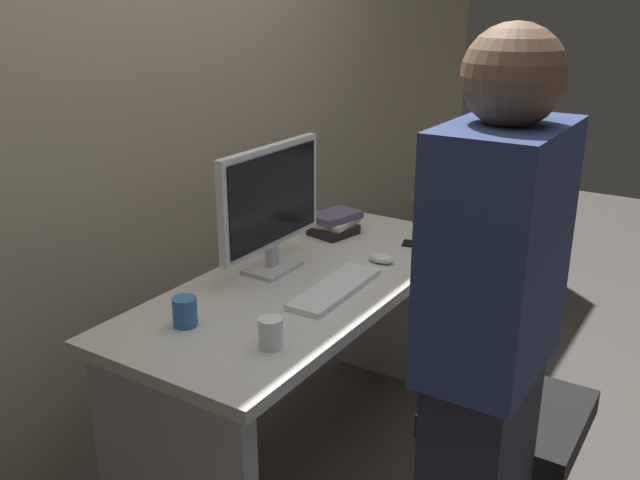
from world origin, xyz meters
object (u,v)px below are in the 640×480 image
Objects in this scene: keyboard at (335,289)px; cup_near_keyboard at (270,333)px; monitor at (271,202)px; mouse at (381,258)px; cell_phone at (421,244)px; person_at_desk at (486,368)px; cup_by_monitor at (185,312)px; book_stack at (334,223)px; desk at (308,334)px; office_chair at (491,417)px.

keyboard is 4.78× the size of cup_near_keyboard.
monitor is 0.47m from mouse.
cell_phone is (0.52, -0.34, -0.25)m from monitor.
cup_near_keyboard is (-0.47, -0.34, -0.21)m from monitor.
person_at_desk is at bearing -137.04° from mouse.
cell_phone is (1.02, -0.31, -0.04)m from cup_by_monitor.
mouse is at bearing -120.49° from book_stack.
cup_by_monitor is at bearing 168.13° from desk.
monitor is (-0.01, 0.15, 0.48)m from desk.
keyboard reaches higher than cell_phone.
cup_by_monitor is at bearing -175.55° from monitor.
cell_phone is at bearing -0.38° from cup_near_keyboard.
desk is at bearing 89.09° from office_chair.
cup_by_monitor is 0.96m from book_stack.
keyboard is 1.86× the size of book_stack.
cell_phone is (0.06, -0.36, -0.04)m from book_stack.
book_stack reaches higher than cell_phone.
cup_near_keyboard is at bearing -175.08° from keyboard.
person_at_desk is at bearing -113.93° from monitor.
cell_phone is at bearing -16.59° from cup_by_monitor.
desk is 15.49× the size of mouse.
person_at_desk is 11.38× the size of cell_phone.
keyboard is at bearing -148.41° from book_stack.
monitor is at bearing 89.91° from office_chair.
cup_by_monitor is at bearing 95.00° from cup_near_keyboard.
monitor is 0.54m from cup_by_monitor.
mouse reaches higher than desk.
monitor reaches higher than mouse.
desk is 17.22× the size of cup_by_monitor.
cell_phone is at bearing -80.27° from book_stack.
cup_near_keyboard reaches higher than keyboard.
person_at_desk is 3.81× the size of keyboard.
desk is 0.60m from cell_phone.
mouse is at bearing 3.09° from cup_near_keyboard.
monitor is at bearing -177.40° from book_stack.
mouse is 0.43× the size of book_stack.
monitor is (0.42, 0.94, 0.16)m from person_at_desk.
cup_near_keyboard is at bearing 162.88° from cell_phone.
desk is 0.58m from cup_near_keyboard.
keyboard is 0.59m from book_stack.
keyboard is 2.99× the size of cell_phone.
cell_phone is (1.00, -0.01, -0.04)m from cup_near_keyboard.
mouse is at bearing -47.22° from monitor.
cup_by_monitor is 0.62× the size of cell_phone.
cup_by_monitor is (-0.03, 0.30, 0.00)m from cup_near_keyboard.
book_stack is at bearing 20.97° from cup_near_keyboard.
office_chair is at bearing -153.23° from cell_phone.
book_stack is at bearing 3.56° from cup_by_monitor.
desk is at bearing 61.76° from person_at_desk.
person_at_desk reaches higher than keyboard.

